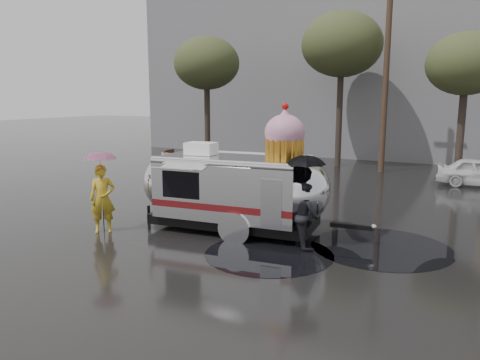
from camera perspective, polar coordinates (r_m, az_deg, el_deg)
The scene contains 14 objects.
ground at distance 12.47m, azimuth -7.74°, elevation -7.32°, with size 120.00×120.00×0.00m, color black.
puddles at distance 11.58m, azimuth 3.54°, elevation -8.60°, with size 11.92×8.09×0.01m.
grey_building at distance 35.50m, azimuth 9.90°, elevation 14.52°, with size 22.00×12.00×13.00m, color slate.
utility_pole at distance 24.09m, azimuth 17.36°, elevation 11.86°, with size 1.60×0.28×9.00m.
tree_left at distance 26.66m, azimuth -4.09°, elevation 13.94°, with size 3.64×3.64×6.95m.
tree_mid at distance 25.75m, azimuth 12.31°, elevation 15.78°, with size 4.20×4.20×8.03m.
tree_right at distance 22.72m, azimuth 25.86°, elevation 12.55°, with size 3.36×3.36×6.42m.
barricade_row at distance 23.48m, azimuth -4.81°, elevation 2.31°, with size 4.30×0.80×1.00m.
airstream_trailer at distance 12.96m, azimuth -0.45°, elevation -0.73°, with size 6.73×2.94×3.63m.
person_left at distance 13.45m, azimuth -16.42°, elevation -2.19°, with size 0.68×0.45×1.89m, color gold.
umbrella_pink at distance 13.28m, azimuth -16.63°, elevation 1.93°, with size 1.09×1.09×2.30m.
person_right at distance 11.70m, azimuth 7.87°, elevation -4.25°, with size 0.80×0.44×1.66m, color black.
umbrella_black at distance 11.48m, azimuth 8.00°, elevation 1.20°, with size 1.20×1.20×2.37m.
tripod at distance 12.43m, azimuth 6.88°, elevation -2.75°, with size 0.66×0.61×1.60m.
Camera 1 is at (6.93, -9.67, 3.73)m, focal length 35.00 mm.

